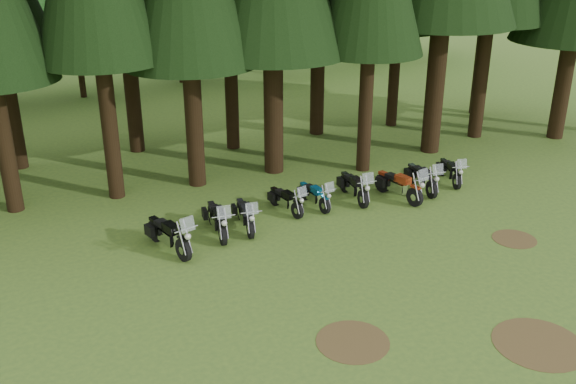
# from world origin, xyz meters

# --- Properties ---
(ground) EXTENTS (120.00, 120.00, 0.00)m
(ground) POSITION_xyz_m (0.00, 0.00, 0.00)
(ground) COLOR #3F6023
(ground) RESTS_ON ground
(decid_3) EXTENTS (6.12, 5.95, 7.65)m
(decid_3) POSITION_xyz_m (-4.71, 25.13, 4.51)
(decid_3) COLOR black
(decid_3) RESTS_ON ground
(decid_4) EXTENTS (5.93, 5.76, 7.41)m
(decid_4) POSITION_xyz_m (1.58, 26.32, 4.37)
(decid_4) COLOR black
(decid_4) RESTS_ON ground
(dirt_patch_0) EXTENTS (1.80, 1.80, 0.01)m
(dirt_patch_0) POSITION_xyz_m (-3.00, -2.00, 0.01)
(dirt_patch_0) COLOR #4C3D1E
(dirt_patch_0) RESTS_ON ground
(dirt_patch_1) EXTENTS (1.40, 1.40, 0.01)m
(dirt_patch_1) POSITION_xyz_m (4.50, 0.50, 0.01)
(dirt_patch_1) COLOR #4C3D1E
(dirt_patch_1) RESTS_ON ground
(dirt_patch_2) EXTENTS (2.20, 2.20, 0.01)m
(dirt_patch_2) POSITION_xyz_m (1.00, -4.00, 0.01)
(dirt_patch_2) COLOR #4C3D1E
(dirt_patch_2) RESTS_ON ground
(motorcycle_0) EXTENTS (0.92, 2.43, 1.54)m
(motorcycle_0) POSITION_xyz_m (-5.70, 4.47, 0.51)
(motorcycle_0) COLOR black
(motorcycle_0) RESTS_ON ground
(motorcycle_1) EXTENTS (0.57, 2.32, 1.45)m
(motorcycle_1) POSITION_xyz_m (-3.98, 4.94, 0.49)
(motorcycle_1) COLOR black
(motorcycle_1) RESTS_ON ground
(motorcycle_2) EXTENTS (0.60, 2.16, 1.35)m
(motorcycle_2) POSITION_xyz_m (-3.00, 4.93, 0.45)
(motorcycle_2) COLOR black
(motorcycle_2) RESTS_ON ground
(motorcycle_3) EXTENTS (0.59, 2.00, 1.25)m
(motorcycle_3) POSITION_xyz_m (-1.22, 5.57, 0.42)
(motorcycle_3) COLOR black
(motorcycle_3) RESTS_ON ground
(motorcycle_4) EXTENTS (0.45, 1.99, 1.25)m
(motorcycle_4) POSITION_xyz_m (-0.12, 5.54, 0.42)
(motorcycle_4) COLOR black
(motorcycle_4) RESTS_ON ground
(motorcycle_5) EXTENTS (0.53, 2.29, 1.43)m
(motorcycle_5) POSITION_xyz_m (1.48, 5.47, 0.48)
(motorcycle_5) COLOR black
(motorcycle_5) RESTS_ON ground
(motorcycle_6) EXTENTS (0.73, 2.39, 1.50)m
(motorcycle_6) POSITION_xyz_m (2.99, 4.84, 0.50)
(motorcycle_6) COLOR black
(motorcycle_6) RESTS_ON ground
(motorcycle_7) EXTENTS (0.60, 2.29, 1.44)m
(motorcycle_7) POSITION_xyz_m (4.24, 5.14, 0.48)
(motorcycle_7) COLOR black
(motorcycle_7) RESTS_ON ground
(motorcycle_8) EXTENTS (0.84, 2.05, 1.30)m
(motorcycle_8) POSITION_xyz_m (5.75, 5.35, 0.44)
(motorcycle_8) COLOR black
(motorcycle_8) RESTS_ON ground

